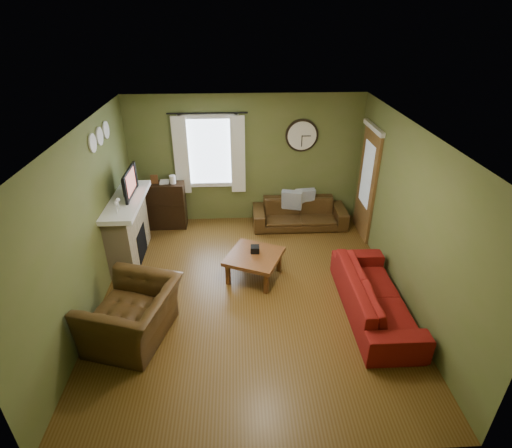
{
  "coord_description": "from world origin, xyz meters",
  "views": [
    {
      "loc": [
        -0.17,
        -5.0,
        4.02
      ],
      "look_at": [
        0.1,
        0.4,
        1.05
      ],
      "focal_mm": 28.0,
      "sensor_mm": 36.0,
      "label": 1
    }
  ],
  "objects_px": {
    "coffee_table": "(254,266)",
    "bookshelf": "(165,205)",
    "armchair": "(133,315)",
    "sofa_brown": "(299,213)",
    "sofa_red": "(375,295)"
  },
  "relations": [
    {
      "from": "coffee_table",
      "to": "bookshelf",
      "type": "bearing_deg",
      "value": 132.91
    },
    {
      "from": "coffee_table",
      "to": "armchair",
      "type": "bearing_deg",
      "value": -142.42
    },
    {
      "from": "sofa_brown",
      "to": "armchair",
      "type": "height_order",
      "value": "armchair"
    },
    {
      "from": "sofa_brown",
      "to": "armchair",
      "type": "xyz_separation_m",
      "value": [
        -2.69,
        -3.04,
        0.11
      ]
    },
    {
      "from": "bookshelf",
      "to": "coffee_table",
      "type": "bearing_deg",
      "value": -47.09
    },
    {
      "from": "sofa_brown",
      "to": "coffee_table",
      "type": "relative_size",
      "value": 2.3
    },
    {
      "from": "sofa_red",
      "to": "coffee_table",
      "type": "xyz_separation_m",
      "value": [
        -1.72,
        0.97,
        -0.09
      ]
    },
    {
      "from": "sofa_red",
      "to": "sofa_brown",
      "type": "bearing_deg",
      "value": 14.75
    },
    {
      "from": "sofa_brown",
      "to": "sofa_red",
      "type": "relative_size",
      "value": 0.89
    },
    {
      "from": "bookshelf",
      "to": "armchair",
      "type": "relative_size",
      "value": 0.8
    },
    {
      "from": "bookshelf",
      "to": "armchair",
      "type": "distance_m",
      "value": 3.14
    },
    {
      "from": "bookshelf",
      "to": "coffee_table",
      "type": "height_order",
      "value": "bookshelf"
    },
    {
      "from": "bookshelf",
      "to": "armchair",
      "type": "height_order",
      "value": "bookshelf"
    },
    {
      "from": "sofa_red",
      "to": "coffee_table",
      "type": "relative_size",
      "value": 2.58
    },
    {
      "from": "sofa_brown",
      "to": "sofa_red",
      "type": "height_order",
      "value": "sofa_red"
    }
  ]
}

